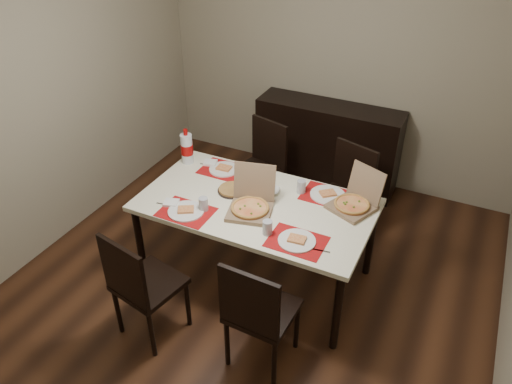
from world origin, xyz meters
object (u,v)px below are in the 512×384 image
at_px(soda_bottle, 187,149).
at_px(sideboard, 327,145).
at_px(dining_table, 256,210).
at_px(chair_far_left, 261,164).
at_px(pizza_box_center, 251,204).
at_px(chair_near_right, 258,311).
at_px(chair_near_left, 140,284).
at_px(chair_far_right, 345,191).
at_px(dip_bowl, 271,191).

bearing_deg(soda_bottle, sideboard, 58.81).
height_order(sideboard, dining_table, sideboard).
distance_m(chair_far_left, soda_bottle, 0.84).
bearing_deg(pizza_box_center, dining_table, 95.00).
xyz_separation_m(chair_near_right, pizza_box_center, (-0.39, 0.70, 0.29)).
height_order(chair_near_left, chair_near_right, same).
height_order(chair_near_right, chair_far_left, same).
distance_m(chair_near_left, chair_far_left, 1.86).
relative_size(chair_near_right, chair_far_right, 1.00).
height_order(chair_far_right, pizza_box_center, pizza_box_center).
bearing_deg(dining_table, soda_bottle, 159.58).
distance_m(chair_far_left, chair_far_right, 0.89).
relative_size(dip_bowl, soda_bottle, 0.42).
distance_m(chair_near_right, dip_bowl, 1.08).
relative_size(chair_near_right, pizza_box_center, 2.20).
relative_size(chair_near_left, pizza_box_center, 2.20).
xyz_separation_m(sideboard, chair_far_right, (0.47, -0.87, 0.06)).
height_order(chair_near_left, dip_bowl, chair_near_left).
height_order(chair_far_left, pizza_box_center, pizza_box_center).
bearing_deg(chair_near_right, soda_bottle, 137.71).
bearing_deg(dining_table, chair_far_right, 59.14).
height_order(dining_table, soda_bottle, soda_bottle).
height_order(pizza_box_center, dip_bowl, pizza_box_center).
xyz_separation_m(dining_table, soda_bottle, (-0.81, 0.30, 0.20)).
xyz_separation_m(chair_near_left, soda_bottle, (-0.37, 1.23, 0.37)).
bearing_deg(sideboard, chair_near_left, -100.06).
xyz_separation_m(chair_near_left, dip_bowl, (0.49, 1.11, 0.26)).
relative_size(sideboard, dip_bowl, 11.26).
bearing_deg(chair_near_left, soda_bottle, 106.75).
distance_m(sideboard, chair_far_left, 0.86).
bearing_deg(chair_far_left, sideboard, 61.42).
relative_size(sideboard, chair_near_left, 1.61).
xyz_separation_m(sideboard, chair_near_left, (-0.46, -2.61, 0.06)).
xyz_separation_m(pizza_box_center, dip_bowl, (0.04, 0.29, -0.04)).
bearing_deg(chair_far_right, chair_near_right, -92.96).
bearing_deg(dip_bowl, chair_far_left, 120.63).
xyz_separation_m(sideboard, dining_table, (-0.02, -1.68, 0.23)).
bearing_deg(chair_far_left, pizza_box_center, -68.75).
distance_m(chair_near_right, soda_bottle, 1.69).
relative_size(dining_table, pizza_box_center, 4.25).
xyz_separation_m(dining_table, chair_near_left, (-0.44, -0.93, -0.17)).
relative_size(chair_near_left, soda_bottle, 2.92).
relative_size(sideboard, chair_far_right, 1.61).
bearing_deg(dip_bowl, chair_far_right, 55.18).
xyz_separation_m(chair_far_right, pizza_box_center, (-0.48, -0.92, 0.29)).
relative_size(chair_near_left, chair_far_left, 1.00).
xyz_separation_m(chair_far_right, soda_bottle, (-1.30, -0.51, 0.37)).
distance_m(chair_near_left, dip_bowl, 1.24).
bearing_deg(chair_near_right, chair_far_left, 114.70).
bearing_deg(dip_bowl, chair_near_left, -113.78).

